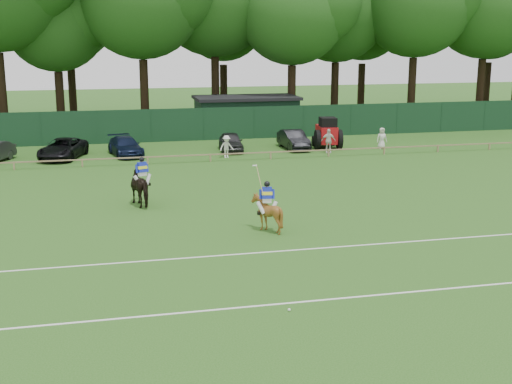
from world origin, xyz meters
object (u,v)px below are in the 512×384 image
object	(u,v)px
horse_chestnut	(267,213)
hatch_grey	(231,142)
polo_ball	(289,310)
spectator_mid	(328,141)
utility_shed	(246,115)
horse_dark	(143,186)
sedan_navy	(126,146)
spectator_right	(382,138)
suv_black	(63,149)
estate_black	(294,140)
tractor	(327,133)
spectator_left	(227,147)

from	to	relation	value
horse_chestnut	hatch_grey	size ratio (longest dim) A/B	0.41
polo_ball	spectator_mid	bearing A→B (deg)	68.58
horse_chestnut	polo_ball	bearing A→B (deg)	90.39
polo_ball	utility_shed	distance (m)	37.23
horse_dark	sedan_navy	size ratio (longest dim) A/B	0.50
horse_chestnut	spectator_right	bearing A→B (deg)	-115.40
horse_chestnut	sedan_navy	size ratio (longest dim) A/B	0.36
suv_black	hatch_grey	distance (m)	11.33
horse_dark	spectator_mid	xyz separation A→B (m)	(13.48, 11.98, -0.07)
polo_ball	horse_chestnut	bearing A→B (deg)	80.40
sedan_navy	spectator_mid	distance (m)	13.81
estate_black	tractor	bearing A→B (deg)	-6.11
horse_dark	horse_chestnut	world-z (taller)	horse_dark
polo_ball	tractor	xyz separation A→B (m)	(10.76, 27.94, 1.01)
horse_chestnut	estate_black	world-z (taller)	horse_chestnut
spectator_mid	polo_ball	world-z (taller)	spectator_mid
polo_ball	horse_dark	bearing A→B (deg)	103.18
hatch_grey	spectator_mid	world-z (taller)	spectator_mid
hatch_grey	estate_black	world-z (taller)	estate_black
spectator_right	tractor	size ratio (longest dim) A/B	0.53
spectator_left	tractor	distance (m)	8.07
spectator_mid	sedan_navy	bearing A→B (deg)	-177.78
horse_chestnut	sedan_navy	world-z (taller)	horse_chestnut
sedan_navy	tractor	world-z (taller)	tractor
suv_black	hatch_grey	size ratio (longest dim) A/B	1.25
estate_black	tractor	distance (m)	2.46
hatch_grey	estate_black	bearing A→B (deg)	3.94
estate_black	utility_shed	xyz separation A→B (m)	(-1.60, 8.44, 0.87)
suv_black	spectator_left	xyz separation A→B (m)	(10.54, -2.18, 0.08)
suv_black	tractor	distance (m)	18.29
horse_chestnut	tractor	xyz separation A→B (m)	(9.34, 19.56, 0.28)
spectator_right	utility_shed	xyz separation A→B (m)	(-7.74, 9.82, 0.78)
spectator_mid	polo_ball	xyz separation A→B (m)	(-10.20, -26.00, -0.79)
polo_ball	suv_black	bearing A→B (deg)	105.11
horse_dark	spectator_right	distance (m)	21.86
horse_chestnut	spectator_left	size ratio (longest dim) A/B	1.04
spectator_left	spectator_right	xyz separation A→B (m)	(11.47, 1.07, 0.01)
spectator_mid	hatch_grey	bearing A→B (deg)	171.48
estate_black	polo_ball	xyz separation A→B (m)	(-8.34, -28.15, -0.62)
suv_black	utility_shed	distance (m)	16.73
suv_black	sedan_navy	bearing A→B (deg)	20.71
utility_shed	suv_black	bearing A→B (deg)	-148.61
spectator_mid	utility_shed	distance (m)	11.16
sedan_navy	spectator_left	world-z (taller)	spectator_left
estate_black	tractor	world-z (taller)	tractor
hatch_grey	estate_black	xyz separation A→B (m)	(4.54, -0.11, 0.02)
horse_dark	suv_black	world-z (taller)	horse_dark
spectator_mid	horse_dark	bearing A→B (deg)	-127.48
sedan_navy	polo_ball	size ratio (longest dim) A/B	47.89
horse_dark	suv_black	bearing A→B (deg)	-90.68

